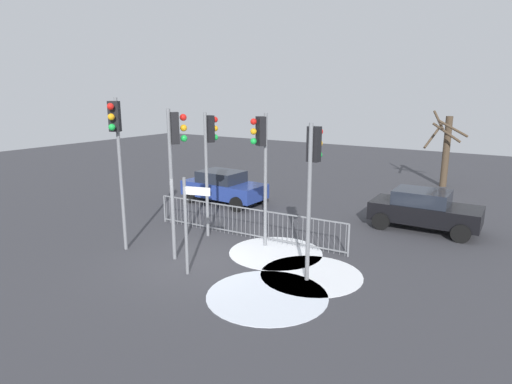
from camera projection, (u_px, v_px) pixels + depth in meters
The scene contains 14 objects.
ground_plane at pixel (196, 262), 13.00m from camera, with size 60.00×60.00×0.00m, color #38383D.
traffic_light_rear_right at pixel (175, 151), 12.51m from camera, with size 0.46×0.48×4.51m.
traffic_light_rear_left at pixel (313, 167), 11.13m from camera, with size 0.34×0.57×4.22m.
traffic_light_mid_right at pixel (117, 141), 13.10m from camera, with size 0.41×0.52×4.81m.
traffic_light_foreground_left at pixel (209, 147), 14.73m from camera, with size 0.36×0.56×4.30m.
traffic_light_mid_left at pixel (261, 151), 13.56m from camera, with size 0.43×0.51×4.33m.
direction_sign_post at pixel (188, 221), 11.76m from camera, with size 0.77×0.26×2.76m.
pedestrian_guard_railing at pixel (246, 222), 15.06m from camera, with size 7.44×0.46×1.07m.
car_black_near at pixel (424, 209), 15.89m from camera, with size 3.83×1.98×1.47m.
car_blue_far at pixel (223, 186), 19.70m from camera, with size 3.84×2.01×1.47m.
bare_tree_left at pixel (445, 148), 22.84m from camera, with size 2.12×2.12×4.01m.
snow_patch_kerb at pixel (311, 275), 12.05m from camera, with size 2.84×2.84×0.01m, color white.
snow_patch_island at pixel (267, 296), 10.82m from camera, with size 3.05×3.05×0.01m, color silver.
snow_patch_verge at pixel (276, 252), 13.72m from camera, with size 2.96×2.96×0.01m, color white.
Camera 1 is at (8.13, -9.26, 4.98)m, focal length 30.39 mm.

